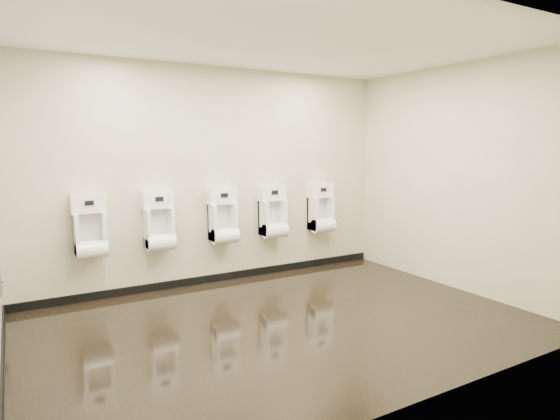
# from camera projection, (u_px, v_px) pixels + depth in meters

# --- Properties ---
(ground) EXTENTS (5.00, 3.50, 0.00)m
(ground) POSITION_uv_depth(u_px,v_px,m) (284.00, 323.00, 4.78)
(ground) COLOR black
(ground) RESTS_ON ground
(ceiling) EXTENTS (5.00, 3.50, 0.00)m
(ceiling) POSITION_uv_depth(u_px,v_px,m) (285.00, 38.00, 4.39)
(ceiling) COLOR white
(back_wall) EXTENTS (5.00, 0.02, 2.80)m
(back_wall) POSITION_uv_depth(u_px,v_px,m) (216.00, 177.00, 6.09)
(back_wall) COLOR beige
(back_wall) RESTS_ON ground
(front_wall) EXTENTS (5.00, 0.02, 2.80)m
(front_wall) POSITION_uv_depth(u_px,v_px,m) (419.00, 207.00, 3.08)
(front_wall) COLOR beige
(front_wall) RESTS_ON ground
(right_wall) EXTENTS (0.02, 3.50, 2.80)m
(right_wall) POSITION_uv_depth(u_px,v_px,m) (457.00, 178.00, 5.83)
(right_wall) COLOR beige
(right_wall) RESTS_ON ground
(skirting_back) EXTENTS (5.00, 0.02, 0.10)m
(skirting_back) POSITION_uv_depth(u_px,v_px,m) (218.00, 277.00, 6.26)
(skirting_back) COLOR black
(skirting_back) RESTS_ON ground
(skirting_left) EXTENTS (0.02, 3.50, 0.10)m
(skirting_left) POSITION_uv_depth(u_px,v_px,m) (2.00, 379.00, 3.53)
(skirting_left) COLOR black
(skirting_left) RESTS_ON ground
(access_panel) EXTENTS (0.04, 0.25, 0.25)m
(access_panel) POSITION_uv_depth(u_px,v_px,m) (0.00, 282.00, 4.51)
(access_panel) COLOR #9E9EA3
(access_panel) RESTS_ON left_wall
(urinal_0) EXTENTS (0.38, 0.29, 0.71)m
(urinal_0) POSITION_uv_depth(u_px,v_px,m) (90.00, 231.00, 5.27)
(urinal_0) COLOR white
(urinal_0) RESTS_ON back_wall
(urinal_1) EXTENTS (0.38, 0.29, 0.71)m
(urinal_1) POSITION_uv_depth(u_px,v_px,m) (159.00, 225.00, 5.65)
(urinal_1) COLOR white
(urinal_1) RESTS_ON back_wall
(urinal_2) EXTENTS (0.38, 0.29, 0.71)m
(urinal_2) POSITION_uv_depth(u_px,v_px,m) (223.00, 220.00, 6.07)
(urinal_2) COLOR white
(urinal_2) RESTS_ON back_wall
(urinal_3) EXTENTS (0.38, 0.29, 0.71)m
(urinal_3) POSITION_uv_depth(u_px,v_px,m) (273.00, 215.00, 6.44)
(urinal_3) COLOR white
(urinal_3) RESTS_ON back_wall
(urinal_4) EXTENTS (0.38, 0.29, 0.71)m
(urinal_4) POSITION_uv_depth(u_px,v_px,m) (321.00, 211.00, 6.84)
(urinal_4) COLOR white
(urinal_4) RESTS_ON back_wall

